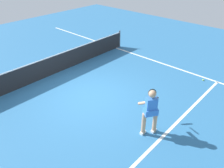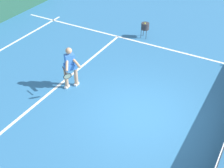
{
  "view_description": "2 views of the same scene",
  "coord_description": "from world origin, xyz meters",
  "views": [
    {
      "loc": [
        -4.79,
        -5.52,
        4.88
      ],
      "look_at": [
        -0.05,
        -1.2,
        1.04
      ],
      "focal_mm": 35.7,
      "sensor_mm": 36.0,
      "label": 1
    },
    {
      "loc": [
        6.92,
        2.79,
        6.43
      ],
      "look_at": [
        0.14,
        -1.03,
        0.93
      ],
      "focal_mm": 49.51,
      "sensor_mm": 36.0,
      "label": 2
    }
  ],
  "objects": [
    {
      "name": "tennis_player",
      "position": [
        -0.16,
        -2.84,
        0.85
      ],
      "size": [
        1.09,
        0.76,
        1.55
      ],
      "color": "tan",
      "rests_on": "ground"
    },
    {
      "name": "court_net",
      "position": [
        0.0,
        2.57,
        0.45
      ],
      "size": [
        9.57,
        0.08,
        0.97
      ],
      "color": "#4C4C51",
      "rests_on": "ground"
    },
    {
      "name": "ground_plane",
      "position": [
        0.0,
        0.0,
        0.0
      ],
      "size": [
        24.86,
        24.86,
        0.0
      ],
      "primitive_type": "plane",
      "color": "teal"
    },
    {
      "name": "tennis_ball_near",
      "position": [
        4.15,
        -2.78,
        0.03
      ],
      "size": [
        0.07,
        0.07,
        0.07
      ],
      "primitive_type": "sphere",
      "color": "#D1E533",
      "rests_on": "ground"
    },
    {
      "name": "service_line_marking",
      "position": [
        0.0,
        -3.3,
        0.0
      ],
      "size": [
        8.89,
        0.1,
        0.01
      ],
      "primitive_type": "cube",
      "color": "white",
      "rests_on": "ground"
    },
    {
      "name": "sideline_right_marking",
      "position": [
        4.45,
        0.0,
        0.0
      ],
      "size": [
        0.1,
        17.12,
        0.01
      ],
      "primitive_type": "cube",
      "color": "white",
      "rests_on": "ground"
    }
  ]
}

